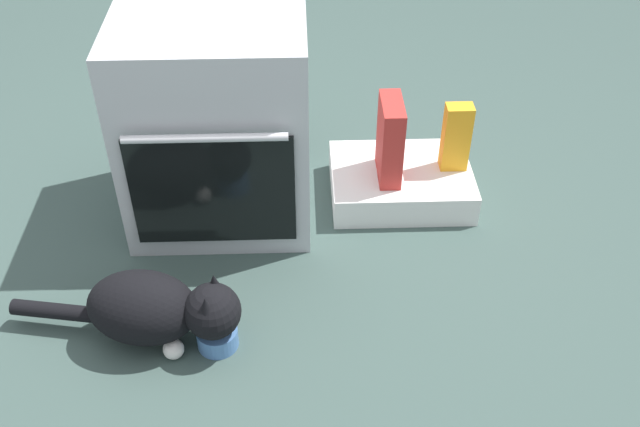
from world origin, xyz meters
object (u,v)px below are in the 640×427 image
oven (217,120)px  cereal_box (390,140)px  cat (156,309)px  pantry_cabinet (401,182)px  juice_carton (456,137)px  food_bowl (217,336)px

oven → cereal_box: (0.56, 0.01, -0.09)m
cereal_box → cat: bearing=-139.1°
pantry_cabinet → cat: size_ratio=0.73×
juice_carton → pantry_cabinet: bearing=-176.9°
food_bowl → cat: size_ratio=0.17×
oven → cat: oven is taller
pantry_cabinet → juice_carton: (0.17, 0.01, 0.17)m
food_bowl → juice_carton: (0.76, 0.67, 0.19)m
cereal_box → juice_carton: size_ratio=1.17×
food_bowl → cereal_box: cereal_box is taller
cereal_box → juice_carton: 0.23m
oven → cereal_box: bearing=0.8°
oven → cereal_box: oven is taller
food_bowl → cereal_box: (0.54, 0.63, 0.21)m
food_bowl → cereal_box: size_ratio=0.41×
pantry_cabinet → food_bowl: (-0.59, -0.66, -0.02)m
food_bowl → pantry_cabinet: bearing=48.3°
pantry_cabinet → cereal_box: size_ratio=1.71×
oven → cat: size_ratio=1.04×
pantry_cabinet → cereal_box: bearing=-150.8°
cat → cereal_box: cereal_box is taller
food_bowl → juice_carton: 1.03m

